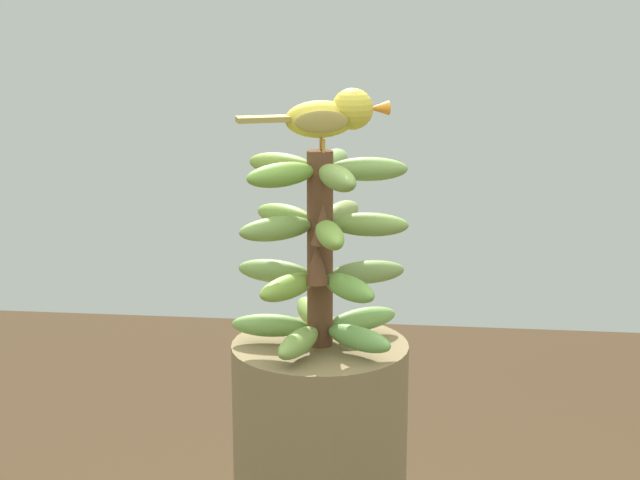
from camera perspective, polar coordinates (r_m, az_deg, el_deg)
banana_bunch at (r=1.60m, az=0.00°, el=-0.51°), size 0.27×0.27×0.30m
perched_bird at (r=1.56m, az=0.69°, el=6.70°), size 0.10×0.22×0.09m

